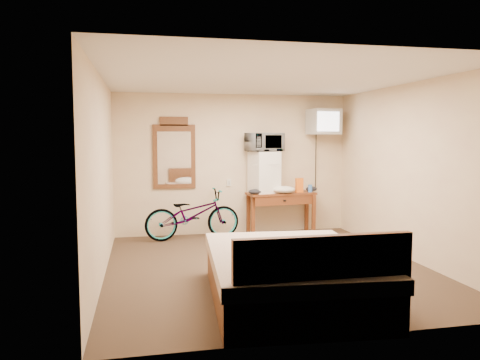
{
  "coord_description": "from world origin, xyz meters",
  "views": [
    {
      "loc": [
        -1.62,
        -5.96,
        1.74
      ],
      "look_at": [
        -0.18,
        0.87,
        1.1
      ],
      "focal_mm": 35.0,
      "sensor_mm": 36.0,
      "label": 1
    }
  ],
  "objects_px": {
    "bed": "(291,275)",
    "crt_television": "(324,122)",
    "mini_fridge": "(264,172)",
    "microwave": "(264,142)",
    "bicycle": "(193,214)",
    "wall_mirror": "(174,154)",
    "blue_cup": "(310,188)",
    "desk": "(281,200)"
  },
  "relations": [
    {
      "from": "microwave",
      "to": "mini_fridge",
      "type": "bearing_deg",
      "value": -142.17
    },
    {
      "from": "blue_cup",
      "to": "microwave",
      "type": "bearing_deg",
      "value": 174.41
    },
    {
      "from": "mini_fridge",
      "to": "blue_cup",
      "type": "xyz_separation_m",
      "value": [
        0.84,
        -0.08,
        -0.3
      ]
    },
    {
      "from": "desk",
      "to": "mini_fridge",
      "type": "distance_m",
      "value": 0.59
    },
    {
      "from": "bed",
      "to": "microwave",
      "type": "bearing_deg",
      "value": 79.9
    },
    {
      "from": "crt_television",
      "to": "wall_mirror",
      "type": "distance_m",
      "value": 2.73
    },
    {
      "from": "mini_fridge",
      "to": "crt_television",
      "type": "distance_m",
      "value": 1.41
    },
    {
      "from": "wall_mirror",
      "to": "mini_fridge",
      "type": "bearing_deg",
      "value": -7.4
    },
    {
      "from": "microwave",
      "to": "crt_television",
      "type": "height_order",
      "value": "crt_television"
    },
    {
      "from": "microwave",
      "to": "blue_cup",
      "type": "distance_m",
      "value": 1.19
    },
    {
      "from": "crt_television",
      "to": "bicycle",
      "type": "relative_size",
      "value": 0.38
    },
    {
      "from": "microwave",
      "to": "bed",
      "type": "distance_m",
      "value": 3.75
    },
    {
      "from": "microwave",
      "to": "crt_television",
      "type": "relative_size",
      "value": 0.96
    },
    {
      "from": "microwave",
      "to": "bicycle",
      "type": "relative_size",
      "value": 0.37
    },
    {
      "from": "desk",
      "to": "mini_fridge",
      "type": "xyz_separation_m",
      "value": [
        -0.3,
        0.06,
        0.5
      ]
    },
    {
      "from": "mini_fridge",
      "to": "wall_mirror",
      "type": "relative_size",
      "value": 0.59
    },
    {
      "from": "crt_television",
      "to": "wall_mirror",
      "type": "xyz_separation_m",
      "value": [
        -2.66,
        0.25,
        -0.57
      ]
    },
    {
      "from": "microwave",
      "to": "crt_television",
      "type": "bearing_deg",
      "value": -21.01
    },
    {
      "from": "blue_cup",
      "to": "bed",
      "type": "height_order",
      "value": "bed"
    },
    {
      "from": "blue_cup",
      "to": "crt_television",
      "type": "distance_m",
      "value": 1.22
    },
    {
      "from": "bed",
      "to": "crt_television",
      "type": "bearing_deg",
      "value": 63.34
    },
    {
      "from": "microwave",
      "to": "wall_mirror",
      "type": "relative_size",
      "value": 0.48
    },
    {
      "from": "microwave",
      "to": "bicycle",
      "type": "distance_m",
      "value": 1.8
    },
    {
      "from": "bicycle",
      "to": "blue_cup",
      "type": "bearing_deg",
      "value": -93.64
    },
    {
      "from": "desk",
      "to": "microwave",
      "type": "relative_size",
      "value": 2.1
    },
    {
      "from": "blue_cup",
      "to": "crt_television",
      "type": "bearing_deg",
      "value": 7.82
    },
    {
      "from": "microwave",
      "to": "wall_mirror",
      "type": "bearing_deg",
      "value": 154.09
    },
    {
      "from": "desk",
      "to": "bed",
      "type": "height_order",
      "value": "bed"
    },
    {
      "from": "desk",
      "to": "wall_mirror",
      "type": "relative_size",
      "value": 1.0
    },
    {
      "from": "blue_cup",
      "to": "bicycle",
      "type": "xyz_separation_m",
      "value": [
        -2.14,
        -0.08,
        -0.39
      ]
    },
    {
      "from": "crt_television",
      "to": "wall_mirror",
      "type": "bearing_deg",
      "value": 174.6
    },
    {
      "from": "microwave",
      "to": "bicycle",
      "type": "height_order",
      "value": "microwave"
    },
    {
      "from": "desk",
      "to": "mini_fridge",
      "type": "bearing_deg",
      "value": 168.0
    },
    {
      "from": "mini_fridge",
      "to": "bed",
      "type": "distance_m",
      "value": 3.59
    },
    {
      "from": "bicycle",
      "to": "bed",
      "type": "height_order",
      "value": "bed"
    },
    {
      "from": "mini_fridge",
      "to": "microwave",
      "type": "distance_m",
      "value": 0.53
    },
    {
      "from": "mini_fridge",
      "to": "bicycle",
      "type": "xyz_separation_m",
      "value": [
        -1.3,
        -0.17,
        -0.69
      ]
    },
    {
      "from": "mini_fridge",
      "to": "crt_television",
      "type": "bearing_deg",
      "value": -2.49
    },
    {
      "from": "blue_cup",
      "to": "desk",
      "type": "bearing_deg",
      "value": 178.16
    },
    {
      "from": "microwave",
      "to": "blue_cup",
      "type": "relative_size",
      "value": 4.48
    },
    {
      "from": "mini_fridge",
      "to": "blue_cup",
      "type": "relative_size",
      "value": 5.51
    },
    {
      "from": "blue_cup",
      "to": "wall_mirror",
      "type": "bearing_deg",
      "value": 173.23
    }
  ]
}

